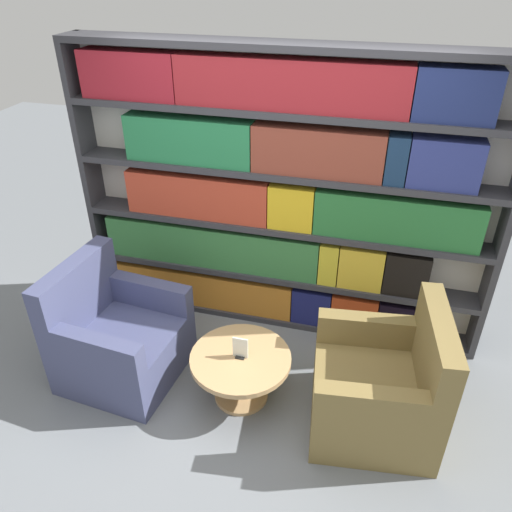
% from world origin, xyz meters
% --- Properties ---
extents(ground_plane, '(14.00, 14.00, 0.00)m').
position_xyz_m(ground_plane, '(0.00, 0.00, 0.00)').
color(ground_plane, slate).
extents(bookshelf, '(3.36, 0.30, 2.33)m').
position_xyz_m(bookshelf, '(-0.02, 1.24, 1.15)').
color(bookshelf, silver).
rests_on(bookshelf, ground_plane).
extents(armchair_left, '(0.89, 0.90, 0.94)m').
position_xyz_m(armchair_left, '(-1.03, 0.24, 0.32)').
color(armchair_left, '#42476B').
rests_on(armchair_left, ground_plane).
extents(armchair_right, '(0.91, 0.92, 0.94)m').
position_xyz_m(armchair_right, '(0.94, 0.24, 0.32)').
color(armchair_right, olive).
rests_on(armchair_right, ground_plane).
extents(coffee_table, '(0.73, 0.73, 0.39)m').
position_xyz_m(coffee_table, '(-0.05, 0.22, 0.28)').
color(coffee_table, tan).
rests_on(coffee_table, ground_plane).
extents(table_sign, '(0.11, 0.06, 0.17)m').
position_xyz_m(table_sign, '(-0.05, 0.22, 0.47)').
color(table_sign, black).
rests_on(table_sign, coffee_table).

